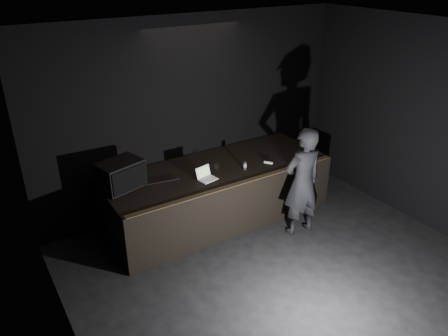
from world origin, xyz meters
TOP-DOWN VIEW (x-y plane):
  - ground at (0.00, 0.00)m, footprint 7.00×7.00m
  - room_walls at (0.00, 0.00)m, footprint 6.10×7.10m
  - stage_riser at (0.00, 2.73)m, footprint 4.00×1.50m
  - riser_lip at (0.00, 2.02)m, footprint 3.92×0.10m
  - stage_monitor at (-1.67, 2.91)m, footprint 0.78×0.65m
  - cable at (-1.26, 2.76)m, footprint 1.00×0.19m
  - laptop at (-0.38, 2.46)m, footprint 0.33×0.30m
  - beer_can at (0.37, 2.41)m, footprint 0.06×0.06m
  - plastic_cup at (-0.06, 2.66)m, footprint 0.09×0.09m
  - wii_remote at (0.86, 2.38)m, footprint 0.12×0.15m
  - person at (0.95, 1.57)m, footprint 0.73×0.51m

SIDE VIEW (x-z plane):
  - ground at x=0.00m, z-range 0.00..0.00m
  - stage_riser at x=0.00m, z-range 0.00..1.00m
  - person at x=0.95m, z-range 0.00..1.92m
  - riser_lip at x=0.00m, z-range 1.00..1.01m
  - cable at x=-1.26m, z-range 1.00..1.02m
  - wii_remote at x=0.86m, z-range 1.00..1.03m
  - laptop at x=-0.38m, z-range 0.95..1.15m
  - plastic_cup at x=-0.06m, z-range 1.00..1.11m
  - beer_can at x=0.37m, z-range 1.00..1.14m
  - stage_monitor at x=-1.67m, z-range 1.00..1.45m
  - room_walls at x=0.00m, z-range 0.26..3.78m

